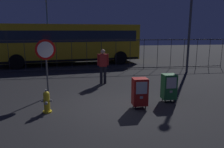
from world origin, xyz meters
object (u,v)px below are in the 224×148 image
(newspaper_box_secondary, at_px, (169,86))
(stop_sign, at_px, (46,56))
(bus_far, at_px, (32,40))
(street_light_far_left, at_px, (47,15))
(pedestrian, at_px, (103,64))
(fire_hydrant, at_px, (47,102))
(street_light_far_right, at_px, (191,4))
(bus_near, at_px, (70,42))
(newspaper_box_primary, at_px, (140,92))

(newspaper_box_secondary, relative_size, stop_sign, 0.46)
(bus_far, xyz_separation_m, street_light_far_left, (1.31, 1.09, 2.33))
(pedestrian, bearing_deg, fire_hydrant, -121.66)
(fire_hydrant, height_order, street_light_far_right, street_light_far_right)
(pedestrian, relative_size, bus_near, 0.16)
(stop_sign, height_order, street_light_far_left, street_light_far_left)
(street_light_far_right, bearing_deg, bus_far, 140.66)
(stop_sign, height_order, street_light_far_right, street_light_far_right)
(bus_far, distance_m, street_light_far_left, 2.89)
(stop_sign, relative_size, bus_far, 0.21)
(stop_sign, distance_m, street_light_far_left, 14.52)
(newspaper_box_secondary, bearing_deg, newspaper_box_primary, -158.01)
(pedestrian, bearing_deg, street_light_far_left, 108.78)
(newspaper_box_secondary, distance_m, street_light_far_left, 16.95)
(fire_hydrant, bearing_deg, bus_near, 88.19)
(pedestrian, bearing_deg, newspaper_box_secondary, -56.15)
(fire_hydrant, height_order, newspaper_box_secondary, newspaper_box_secondary)
(bus_near, relative_size, street_light_far_left, 1.55)
(stop_sign, distance_m, street_light_far_right, 9.17)
(bus_far, bearing_deg, newspaper_box_primary, -63.07)
(newspaper_box_secondary, height_order, pedestrian, pedestrian)
(street_light_far_left, bearing_deg, newspaper_box_primary, -72.44)
(newspaper_box_secondary, relative_size, street_light_far_left, 0.15)
(newspaper_box_secondary, distance_m, stop_sign, 4.67)
(newspaper_box_secondary, xyz_separation_m, street_light_far_left, (-6.24, 15.37, 3.47))
(fire_hydrant, distance_m, pedestrian, 4.15)
(stop_sign, bearing_deg, street_light_far_left, 97.40)
(newspaper_box_primary, distance_m, newspaper_box_secondary, 1.32)
(newspaper_box_primary, xyz_separation_m, newspaper_box_secondary, (1.22, 0.49, 0.00))
(fire_hydrant, relative_size, stop_sign, 0.33)
(newspaper_box_primary, height_order, newspaper_box_secondary, same)
(pedestrian, relative_size, bus_far, 0.16)
(newspaper_box_secondary, height_order, street_light_far_right, street_light_far_right)
(newspaper_box_secondary, distance_m, bus_near, 10.52)
(street_light_far_right, bearing_deg, bus_near, 148.76)
(newspaper_box_primary, height_order, street_light_far_left, street_light_far_left)
(street_light_far_left, bearing_deg, street_light_far_right, -46.23)
(pedestrian, xyz_separation_m, street_light_far_left, (-4.18, 12.31, 3.09))
(newspaper_box_primary, xyz_separation_m, bus_far, (-6.33, 14.77, 1.14))
(bus_near, distance_m, street_light_far_right, 8.89)
(fire_hydrant, relative_size, newspaper_box_primary, 0.73)
(street_light_far_left, xyz_separation_m, street_light_far_right, (9.68, -10.11, 0.02))
(newspaper_box_secondary, height_order, street_light_far_left, street_light_far_left)
(pedestrian, relative_size, street_light_far_left, 0.24)
(fire_hydrant, relative_size, pedestrian, 0.45)
(pedestrian, distance_m, street_light_far_right, 6.69)
(fire_hydrant, xyz_separation_m, bus_far, (-3.34, 14.71, 1.36))
(fire_hydrant, bearing_deg, newspaper_box_primary, -1.16)
(bus_near, bearing_deg, street_light_far_right, -39.37)
(newspaper_box_primary, relative_size, street_light_far_left, 0.15)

